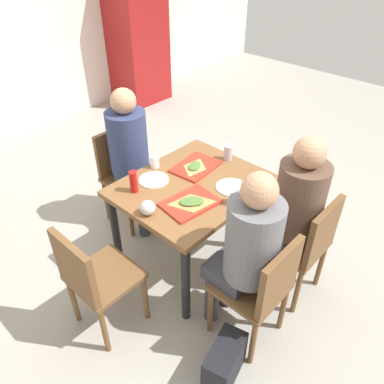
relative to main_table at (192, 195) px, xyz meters
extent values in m
cube|color=#9E998E|center=(0.00, 0.00, -0.64)|extent=(10.00, 10.00, 0.02)
cube|color=brown|center=(0.00, 0.00, 0.08)|extent=(1.04, 0.86, 0.04)
cylinder|color=black|center=(-0.46, -0.37, -0.29)|extent=(0.06, 0.06, 0.69)
cylinder|color=black|center=(0.46, -0.37, -0.29)|extent=(0.06, 0.06, 0.69)
cylinder|color=black|center=(-0.46, 0.37, -0.29)|extent=(0.06, 0.06, 0.69)
cylinder|color=black|center=(0.46, 0.37, -0.29)|extent=(0.06, 0.06, 0.69)
cube|color=brown|center=(-0.26, -0.73, -0.20)|extent=(0.40, 0.40, 0.03)
cube|color=brown|center=(-0.26, -0.91, 0.02)|extent=(0.38, 0.04, 0.40)
cylinder|color=brown|center=(-0.43, -0.56, -0.42)|extent=(0.04, 0.04, 0.42)
cylinder|color=brown|center=(-0.09, -0.56, -0.42)|extent=(0.04, 0.04, 0.42)
cylinder|color=brown|center=(-0.43, -0.90, -0.42)|extent=(0.04, 0.04, 0.42)
cylinder|color=brown|center=(-0.09, -0.90, -0.42)|extent=(0.04, 0.04, 0.42)
cube|color=brown|center=(0.26, -0.73, -0.20)|extent=(0.40, 0.40, 0.03)
cube|color=brown|center=(0.26, -0.91, 0.02)|extent=(0.38, 0.04, 0.40)
cylinder|color=brown|center=(0.09, -0.56, -0.42)|extent=(0.04, 0.04, 0.42)
cylinder|color=brown|center=(0.43, -0.56, -0.42)|extent=(0.04, 0.04, 0.42)
cylinder|color=brown|center=(0.09, -0.90, -0.42)|extent=(0.04, 0.04, 0.42)
cylinder|color=brown|center=(0.43, -0.90, -0.42)|extent=(0.04, 0.04, 0.42)
cube|color=brown|center=(0.00, 0.73, -0.20)|extent=(0.40, 0.40, 0.03)
cube|color=brown|center=(0.00, 0.91, 0.02)|extent=(0.38, 0.04, 0.40)
cylinder|color=brown|center=(0.17, 0.56, -0.42)|extent=(0.04, 0.04, 0.42)
cylinder|color=brown|center=(-0.17, 0.56, -0.42)|extent=(0.04, 0.04, 0.42)
cylinder|color=brown|center=(0.17, 0.90, -0.42)|extent=(0.04, 0.04, 0.42)
cylinder|color=brown|center=(-0.17, 0.90, -0.42)|extent=(0.04, 0.04, 0.42)
cube|color=brown|center=(-0.82, 0.00, -0.20)|extent=(0.40, 0.40, 0.03)
cube|color=brown|center=(-1.00, 0.00, 0.02)|extent=(0.04, 0.38, 0.40)
cylinder|color=brown|center=(-0.65, 0.17, -0.42)|extent=(0.04, 0.04, 0.42)
cylinder|color=brown|center=(-0.65, -0.17, -0.42)|extent=(0.04, 0.04, 0.42)
cylinder|color=brown|center=(-0.99, 0.17, -0.42)|extent=(0.04, 0.04, 0.42)
cylinder|color=brown|center=(-0.99, -0.17, -0.42)|extent=(0.04, 0.04, 0.42)
cylinder|color=#383842|center=(-0.34, -0.50, -0.41)|extent=(0.10, 0.10, 0.45)
cylinder|color=#383842|center=(-0.18, -0.50, -0.41)|extent=(0.10, 0.10, 0.45)
cube|color=#383842|center=(-0.26, -0.60, -0.13)|extent=(0.32, 0.28, 0.10)
cylinder|color=slate|center=(-0.26, -0.71, 0.18)|extent=(0.32, 0.32, 0.52)
sphere|color=tan|center=(-0.26, -0.71, 0.53)|extent=(0.20, 0.20, 0.20)
cylinder|color=#383842|center=(0.18, -0.50, -0.41)|extent=(0.10, 0.10, 0.45)
cylinder|color=#383842|center=(0.34, -0.50, -0.41)|extent=(0.10, 0.10, 0.45)
cube|color=#383842|center=(0.26, -0.60, -0.13)|extent=(0.32, 0.28, 0.10)
cylinder|color=brown|center=(0.26, -0.71, 0.18)|extent=(0.32, 0.32, 0.52)
sphere|color=tan|center=(0.26, -0.71, 0.53)|extent=(0.20, 0.20, 0.20)
cylinder|color=#383842|center=(0.08, 0.50, -0.41)|extent=(0.10, 0.10, 0.45)
cylinder|color=#383842|center=(-0.08, 0.50, -0.41)|extent=(0.10, 0.10, 0.45)
cube|color=#383842|center=(0.00, 0.60, -0.13)|extent=(0.32, 0.28, 0.10)
cylinder|color=navy|center=(0.00, 0.71, 0.18)|extent=(0.32, 0.32, 0.52)
sphere|color=tan|center=(0.00, 0.71, 0.53)|extent=(0.20, 0.20, 0.20)
cube|color=red|center=(-0.18, -0.15, 0.11)|extent=(0.39, 0.31, 0.02)
cube|color=red|center=(0.18, 0.13, 0.11)|extent=(0.38, 0.29, 0.02)
cylinder|color=white|center=(-0.16, 0.24, 0.10)|extent=(0.22, 0.22, 0.01)
cylinder|color=white|center=(0.16, -0.24, 0.10)|extent=(0.22, 0.22, 0.01)
pyramid|color=#C68C47|center=(-0.18, -0.17, 0.12)|extent=(0.28, 0.27, 0.01)
ellipsoid|color=#4C7233|center=(-0.18, -0.17, 0.13)|extent=(0.19, 0.19, 0.01)
pyramid|color=tan|center=(0.16, 0.12, 0.12)|extent=(0.23, 0.20, 0.01)
ellipsoid|color=#4C7233|center=(0.16, 0.12, 0.13)|extent=(0.16, 0.14, 0.01)
cylinder|color=white|center=(-0.03, 0.36, 0.15)|extent=(0.07, 0.07, 0.10)
cylinder|color=white|center=(0.03, -0.36, 0.15)|extent=(0.07, 0.07, 0.10)
cylinder|color=#B7BCC6|center=(0.44, 0.02, 0.16)|extent=(0.07, 0.07, 0.12)
cylinder|color=red|center=(-0.34, 0.24, 0.18)|extent=(0.06, 0.06, 0.16)
sphere|color=silver|center=(-0.44, -0.02, 0.15)|extent=(0.10, 0.10, 0.10)
cube|color=black|center=(-0.61, -0.83, -0.49)|extent=(0.35, 0.23, 0.28)
cube|color=maroon|center=(1.95, 2.85, 0.32)|extent=(0.70, 0.60, 1.90)
camera|label=1|loc=(-1.64, -1.51, 1.66)|focal=35.36mm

